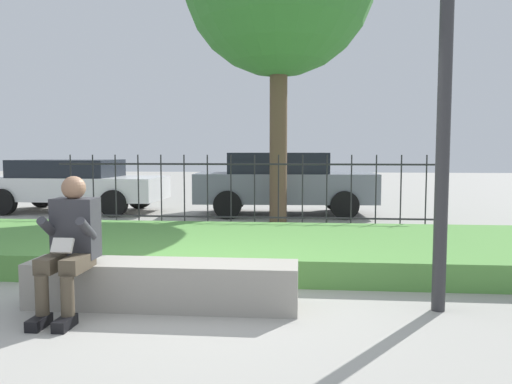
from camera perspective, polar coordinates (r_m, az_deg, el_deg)
ground_plane at (r=4.77m, az=-7.70°, el=-12.92°), size 60.00×60.00×0.00m
stone_bench at (r=4.78m, az=-10.66°, el=-10.61°), size 2.51×0.48×0.42m
person_seated_reader at (r=4.69m, az=-20.44°, el=-5.22°), size 0.42×0.73×1.22m
grass_berm at (r=6.76m, az=-3.66°, el=-6.35°), size 8.71×2.85×0.30m
iron_fence at (r=8.79m, az=-1.52°, el=-0.03°), size 6.71×0.03×1.38m
car_parked_left at (r=12.64m, az=-20.20°, el=0.91°), size 4.25×1.91×1.24m
car_parked_center at (r=11.38m, az=3.15°, el=1.18°), size 4.08×2.02×1.41m
street_lamp at (r=4.80m, az=20.88°, el=15.20°), size 0.28×0.28×3.79m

